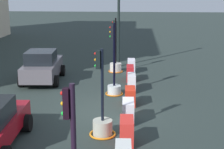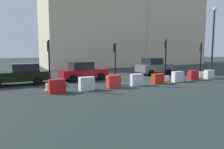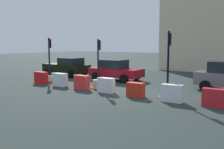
{
  "view_description": "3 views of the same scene",
  "coord_description": "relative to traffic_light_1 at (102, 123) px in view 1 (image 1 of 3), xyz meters",
  "views": [
    {
      "loc": [
        -13.88,
        -1.36,
        5.26
      ],
      "look_at": [
        1.93,
        -0.19,
        1.16
      ],
      "focal_mm": 54.76,
      "sensor_mm": 36.0,
      "label": 1
    },
    {
      "loc": [
        -9.99,
        -14.08,
        2.72
      ],
      "look_at": [
        -2.64,
        -0.05,
        0.82
      ],
      "focal_mm": 33.59,
      "sensor_mm": 36.0,
      "label": 2
    },
    {
      "loc": [
        8.22,
        -13.3,
        2.93
      ],
      "look_at": [
        -1.14,
        -0.39,
        1.02
      ],
      "focal_mm": 42.02,
      "sensor_mm": 36.0,
      "label": 3
    }
  ],
  "objects": [
    {
      "name": "traffic_light_3",
      "position": [
        9.56,
        0.13,
        0.0
      ],
      "size": [
        0.91,
        0.91,
        3.4
      ],
      "color": "beige",
      "rests_on": "ground_plane"
    },
    {
      "name": "construction_barrier_6",
      "position": [
        7.5,
        -0.83,
        -0.04
      ],
      "size": [
        1.03,
        0.44,
        0.86
      ],
      "color": "red",
      "rests_on": "ground_plane"
    },
    {
      "name": "construction_barrier_3",
      "position": [
        1.33,
        -0.9,
        -0.02
      ],
      "size": [
        1.03,
        0.5,
        0.88
      ],
      "color": "white",
      "rests_on": "ground_plane"
    },
    {
      "name": "construction_barrier_4",
      "position": [
        3.39,
        -0.93,
        -0.07
      ],
      "size": [
        0.98,
        0.5,
        0.79
      ],
      "color": "red",
      "rests_on": "ground_plane"
    },
    {
      "name": "traffic_light_2",
      "position": [
        4.88,
        -0.09,
        0.08
      ],
      "size": [
        0.89,
        0.89,
        3.58
      ],
      "color": "silver",
      "rests_on": "ground_plane"
    },
    {
      "name": "construction_barrier_5",
      "position": [
        5.51,
        -0.95,
        -0.03
      ],
      "size": [
        1.08,
        0.45,
        0.88
      ],
      "color": "silver",
      "rests_on": "ground_plane"
    },
    {
      "name": "car_grey_saloon",
      "position": [
        7.03,
        4.13,
        0.41
      ],
      "size": [
        4.13,
        2.36,
        1.81
      ],
      "color": "slate",
      "rests_on": "ground_plane"
    },
    {
      "name": "construction_barrier_2",
      "position": [
        -0.63,
        -0.9,
        -0.02
      ],
      "size": [
        0.98,
        0.5,
        0.9
      ],
      "color": "red",
      "rests_on": "ground_plane"
    },
    {
      "name": "traffic_light_1",
      "position": [
        0.0,
        0.0,
        0.0
      ],
      "size": [
        0.97,
        0.97,
        3.19
      ],
      "color": "#AEB09F",
      "rests_on": "ground_plane"
    },
    {
      "name": "construction_barrier_7",
      "position": [
        9.57,
        -0.86,
        -0.06
      ],
      "size": [
        0.99,
        0.5,
        0.81
      ],
      "color": "white",
      "rests_on": "ground_plane"
    },
    {
      "name": "street_lamp_post",
      "position": [
        11.04,
        0.03,
        3.45
      ],
      "size": [
        0.36,
        0.36,
        6.78
      ],
      "color": "black",
      "rests_on": "ground_plane"
    },
    {
      "name": "ground_plane",
      "position": [
        2.42,
        0.16,
        -0.47
      ],
      "size": [
        120.0,
        120.0,
        0.0
      ],
      "primitive_type": "plane",
      "color": "#293431"
    }
  ]
}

